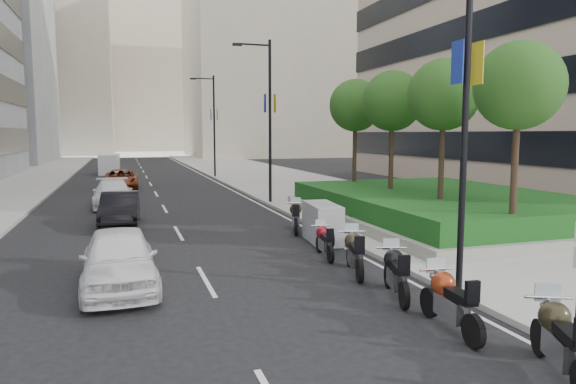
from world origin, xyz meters
name	(u,v)px	position (x,y,z in m)	size (l,w,h in m)	color
ground	(310,328)	(0.00, 0.00, 0.00)	(160.00, 160.00, 0.00)	black
sidewalk_right	(285,182)	(9.00, 30.00, 0.07)	(10.00, 100.00, 0.15)	#9E9B93
lane_edge	(221,184)	(3.70, 30.00, 0.01)	(0.12, 100.00, 0.01)	silver
lane_centre	(152,186)	(-1.50, 30.00, 0.01)	(0.12, 100.00, 0.01)	silver
building_cream_right	(270,54)	(22.00, 80.00, 18.00)	(28.00, 24.00, 36.00)	#B7AD93
building_cream_left	(39,65)	(-18.00, 100.00, 17.00)	(26.00, 24.00, 34.00)	#B7AD93
building_cream_centre	(144,70)	(2.00, 120.00, 19.00)	(30.00, 24.00, 38.00)	#B7AD93
planter	(442,214)	(10.00, 10.00, 0.35)	(10.00, 14.00, 0.40)	gray
hedge	(442,201)	(10.00, 10.00, 0.95)	(9.40, 13.40, 0.80)	#144717
tree_0	(519,86)	(8.50, 4.00, 5.42)	(2.80, 2.80, 6.30)	#332319
tree_1	(444,95)	(8.50, 8.00, 5.42)	(2.80, 2.80, 6.30)	#332319
tree_2	(392,101)	(8.50, 12.00, 5.42)	(2.80, 2.80, 6.30)	#332319
tree_3	(355,106)	(8.50, 16.00, 5.42)	(2.80, 2.80, 6.30)	#332319
lamp_post_0	(461,86)	(4.14, 1.00, 5.07)	(2.34, 0.45, 9.00)	black
lamp_post_1	(267,113)	(4.14, 18.00, 5.07)	(2.34, 0.45, 9.00)	black
lamp_post_2	(212,121)	(4.14, 36.00, 5.07)	(2.34, 0.45, 9.00)	black
motorcycle_0	(560,339)	(3.11, -3.22, 0.63)	(1.16, 2.21, 1.18)	black
motorcycle_1	(449,301)	(2.61, -0.97, 0.61)	(0.77, 2.31, 1.15)	black
motorcycle_2	(396,273)	(2.66, 1.23, 0.60)	(0.91, 2.21, 1.13)	black
motorcycle_3	(354,253)	(2.60, 3.43, 0.61)	(0.90, 2.24, 1.14)	black
motorcycle_4	(324,241)	(2.52, 5.49, 0.52)	(0.65, 1.96, 0.98)	black
motorcycle_5	(322,223)	(3.29, 7.61, 0.71)	(1.19, 2.48, 1.42)	black
motorcycle_6	(296,217)	(3.06, 9.91, 0.60)	(0.94, 2.18, 1.12)	black
car_a	(119,259)	(-3.69, 4.01, 0.77)	(1.82, 4.53, 1.54)	white
car_b	(120,209)	(-3.70, 13.42, 0.72)	(1.53, 4.38, 1.44)	black
car_c	(113,193)	(-4.09, 19.66, 0.72)	(2.03, 4.98, 1.45)	silver
car_d	(121,180)	(-3.69, 28.63, 0.71)	(2.34, 5.08, 1.41)	maroon
delivery_van	(109,165)	(-4.76, 43.71, 0.90)	(1.96, 4.69, 1.94)	white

